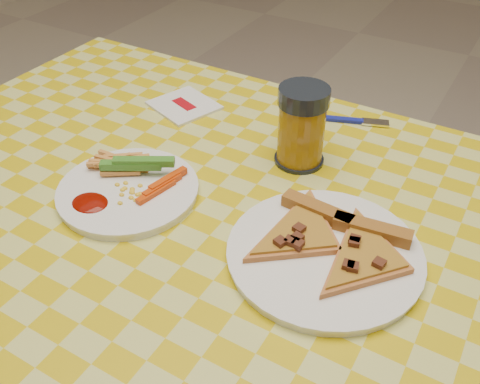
% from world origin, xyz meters
% --- Properties ---
extents(table, '(1.28, 0.88, 0.76)m').
position_xyz_m(table, '(0.00, 0.00, 0.68)').
color(table, white).
rests_on(table, ground).
extents(plate_left, '(0.23, 0.23, 0.01)m').
position_xyz_m(plate_left, '(-0.16, -0.02, 0.76)').
color(plate_left, white).
rests_on(plate_left, table).
extents(plate_right, '(0.29, 0.29, 0.01)m').
position_xyz_m(plate_right, '(0.16, 0.00, 0.76)').
color(plate_right, white).
rests_on(plate_right, table).
extents(fries_veggies, '(0.18, 0.16, 0.04)m').
position_xyz_m(fries_veggies, '(-0.17, -0.01, 0.78)').
color(fries_veggies, '#FBA94F').
rests_on(fries_veggies, plate_left).
extents(pizza_slices, '(0.25, 0.22, 0.02)m').
position_xyz_m(pizza_slices, '(0.16, 0.02, 0.78)').
color(pizza_slices, '#D28240').
rests_on(pizza_slices, plate_right).
extents(drink_glass, '(0.09, 0.09, 0.14)m').
position_xyz_m(drink_glass, '(0.03, 0.20, 0.82)').
color(drink_glass, black).
rests_on(drink_glass, table).
extents(napkin, '(0.15, 0.14, 0.01)m').
position_xyz_m(napkin, '(-0.25, 0.26, 0.76)').
color(napkin, white).
rests_on(napkin, table).
extents(fork, '(0.16, 0.07, 0.01)m').
position_xyz_m(fork, '(0.05, 0.36, 0.76)').
color(fork, navy).
rests_on(fork, table).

